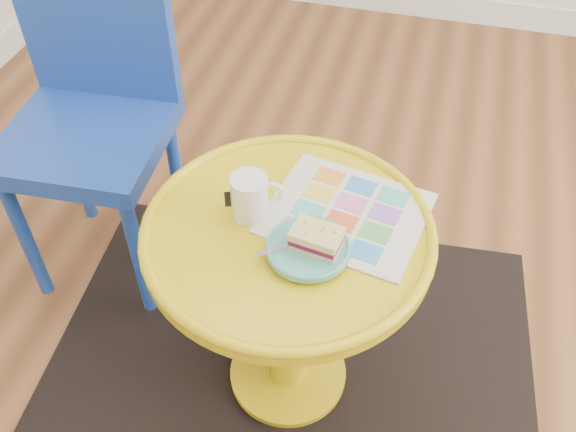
% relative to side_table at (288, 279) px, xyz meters
% --- Properties ---
extents(floor, '(4.00, 4.00, 0.00)m').
position_rel_side_table_xyz_m(floor, '(0.38, 0.07, -0.41)').
color(floor, brown).
rests_on(floor, ground).
extents(room_walls, '(4.00, 4.00, 4.00)m').
position_rel_side_table_xyz_m(room_walls, '(-0.61, 1.07, -0.35)').
color(room_walls, silver).
rests_on(room_walls, ground).
extents(rug, '(1.38, 1.20, 0.01)m').
position_rel_side_table_xyz_m(rug, '(0.00, -0.00, -0.41)').
color(rug, black).
rests_on(rug, ground).
extents(side_table, '(0.61, 0.61, 0.58)m').
position_rel_side_table_xyz_m(side_table, '(0.00, 0.00, 0.00)').
color(side_table, gold).
rests_on(side_table, ground).
extents(chair, '(0.44, 0.44, 0.93)m').
position_rel_side_table_xyz_m(chair, '(-0.63, 0.34, 0.12)').
color(chair, '#193FA8').
rests_on(chair, ground).
extents(newspaper, '(0.36, 0.32, 0.01)m').
position_rel_side_table_xyz_m(newspaper, '(0.11, 0.08, 0.17)').
color(newspaper, silver).
rests_on(newspaper, side_table).
extents(mug, '(0.11, 0.08, 0.10)m').
position_rel_side_table_xyz_m(mug, '(-0.09, 0.02, 0.22)').
color(mug, silver).
rests_on(mug, side_table).
extents(plate, '(0.17, 0.17, 0.02)m').
position_rel_side_table_xyz_m(plate, '(0.06, -0.05, 0.18)').
color(plate, '#4EA69C').
rests_on(plate, newspaper).
extents(cake_slice, '(0.11, 0.08, 0.04)m').
position_rel_side_table_xyz_m(cake_slice, '(0.07, -0.05, 0.21)').
color(cake_slice, '#D3BC8C').
rests_on(cake_slice, plate).
extents(fork, '(0.12, 0.10, 0.00)m').
position_rel_side_table_xyz_m(fork, '(0.03, -0.06, 0.19)').
color(fork, silver).
rests_on(fork, plate).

